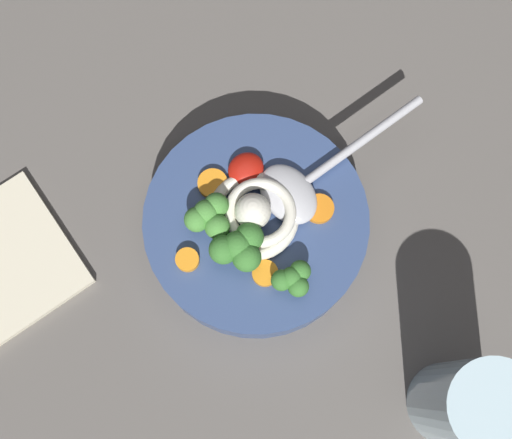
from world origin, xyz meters
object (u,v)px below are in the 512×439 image
(soup_spoon, at_px, (301,185))
(soup_bowl, at_px, (256,226))
(noodle_pile, at_px, (255,214))
(drinking_glass, at_px, (469,405))

(soup_spoon, bearing_deg, soup_bowl, 180.00)
(noodle_pile, distance_m, drinking_glass, 0.23)
(drinking_glass, bearing_deg, soup_spoon, 86.86)
(soup_bowl, relative_size, soup_spoon, 1.16)
(noodle_pile, height_order, drinking_glass, drinking_glass)
(soup_bowl, bearing_deg, drinking_glass, -80.90)
(soup_spoon, height_order, drinking_glass, drinking_glass)
(soup_bowl, height_order, noodle_pile, noodle_pile)
(soup_spoon, xyz_separation_m, drinking_glass, (-0.01, -0.23, 0.01))
(soup_bowl, distance_m, noodle_pile, 0.03)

